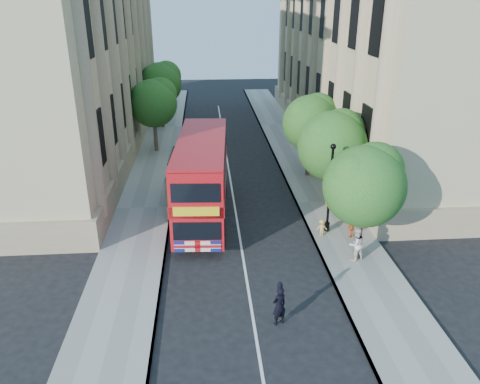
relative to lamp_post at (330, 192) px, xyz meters
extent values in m
plane|color=black|center=(-5.00, -6.00, -2.51)|extent=(120.00, 120.00, 0.00)
cube|color=gray|center=(0.75, 4.00, -2.45)|extent=(3.50, 80.00, 0.12)
cube|color=gray|center=(-10.75, 4.00, -2.45)|extent=(3.50, 80.00, 0.12)
cube|color=tan|center=(8.80, 18.00, 6.49)|extent=(12.00, 38.00, 18.00)
cube|color=tan|center=(-18.80, 18.00, 6.49)|extent=(12.00, 38.00, 18.00)
cylinder|color=#473828|center=(0.80, -3.00, -1.08)|extent=(0.32, 0.32, 2.86)
sphere|color=#21531B|center=(0.80, -3.00, 1.52)|extent=(4.00, 4.00, 4.00)
sphere|color=#21531B|center=(1.40, -2.60, 2.17)|extent=(2.80, 2.80, 2.80)
sphere|color=#21531B|center=(0.30, -3.30, 2.04)|extent=(2.60, 2.60, 2.60)
cylinder|color=#473828|center=(0.80, 3.00, -1.01)|extent=(0.32, 0.32, 2.99)
sphere|color=#21531B|center=(0.80, 3.00, 1.71)|extent=(4.20, 4.20, 4.20)
sphere|color=#21531B|center=(1.40, 3.40, 2.39)|extent=(2.94, 2.94, 2.94)
sphere|color=#21531B|center=(0.30, 2.70, 2.25)|extent=(2.73, 2.73, 2.73)
cylinder|color=#473828|center=(0.80, 9.00, -1.06)|extent=(0.32, 0.32, 2.90)
sphere|color=#21531B|center=(0.80, 9.00, 1.58)|extent=(4.00, 4.00, 4.00)
sphere|color=#21531B|center=(1.40, 9.40, 2.24)|extent=(2.80, 2.80, 2.80)
sphere|color=#21531B|center=(0.30, 8.70, 2.11)|extent=(2.60, 2.60, 2.60)
cylinder|color=#473828|center=(-11.00, 16.00, -1.01)|extent=(0.32, 0.32, 2.99)
sphere|color=#21531B|center=(-11.00, 16.00, 1.71)|extent=(4.00, 4.00, 4.00)
sphere|color=#21531B|center=(-10.40, 16.40, 2.39)|extent=(2.80, 2.80, 2.80)
sphere|color=#21531B|center=(-11.50, 15.70, 2.25)|extent=(2.60, 2.60, 2.60)
cylinder|color=#473828|center=(-11.00, 24.00, -0.93)|extent=(0.32, 0.32, 3.17)
sphere|color=#21531B|center=(-11.00, 24.00, 1.95)|extent=(4.20, 4.20, 4.20)
sphere|color=#21531B|center=(-10.40, 24.40, 2.67)|extent=(2.94, 2.94, 2.94)
sphere|color=#21531B|center=(-11.50, 23.70, 2.53)|extent=(2.73, 2.73, 2.73)
cylinder|color=black|center=(0.00, 0.00, -2.14)|extent=(0.30, 0.30, 0.50)
cylinder|color=black|center=(0.00, 0.00, 0.11)|extent=(0.14, 0.14, 5.00)
sphere|color=black|center=(0.00, 0.00, 2.61)|extent=(0.32, 0.32, 0.32)
cube|color=#AB0B11|center=(-7.01, 2.63, 0.12)|extent=(3.33, 10.45, 4.28)
cube|color=black|center=(-7.01, 2.63, -0.83)|extent=(3.35, 9.80, 0.98)
cube|color=black|center=(-7.01, 2.63, 1.23)|extent=(3.35, 9.80, 0.98)
cube|color=yellow|center=(-7.32, -2.51, 0.25)|extent=(2.28, 0.22, 0.49)
cylinder|color=black|center=(-8.45, -0.92, -1.97)|extent=(0.37, 1.10, 1.08)
cylinder|color=black|center=(-6.00, -1.07, -1.97)|extent=(0.37, 1.10, 1.08)
cylinder|color=black|center=(-8.02, 6.11, -1.97)|extent=(0.37, 1.10, 1.08)
cylinder|color=black|center=(-5.57, 5.96, -1.97)|extent=(0.37, 1.10, 1.08)
cube|color=black|center=(-7.98, 2.73, -0.98)|extent=(2.37, 2.15, 2.39)
cube|color=black|center=(-8.03, 1.76, -0.69)|extent=(2.05, 0.19, 0.80)
cube|color=black|center=(-7.87, 5.22, -0.75)|extent=(2.44, 3.74, 2.84)
cube|color=black|center=(-7.90, 4.54, -2.11)|extent=(2.30, 5.54, 0.28)
cylinder|color=black|center=(-9.01, 2.66, -2.06)|extent=(0.29, 0.92, 0.91)
cylinder|color=black|center=(-6.97, 2.57, -2.06)|extent=(0.29, 0.92, 0.91)
cylinder|color=black|center=(-8.84, 6.41, -2.06)|extent=(0.29, 0.92, 0.91)
cylinder|color=black|center=(-6.79, 6.31, -2.06)|extent=(0.29, 0.92, 0.91)
imported|color=black|center=(-3.98, -7.79, -1.64)|extent=(0.75, 0.64, 1.74)
imported|color=silver|center=(0.62, -3.25, -1.51)|extent=(1.03, 0.92, 1.76)
imported|color=orange|center=(1.15, -0.87, -1.79)|extent=(0.76, 0.55, 1.20)
imported|color=gold|center=(-0.45, -0.56, -1.91)|extent=(0.63, 0.37, 0.96)
camera|label=1|loc=(-6.80, -23.32, 9.96)|focal=35.00mm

